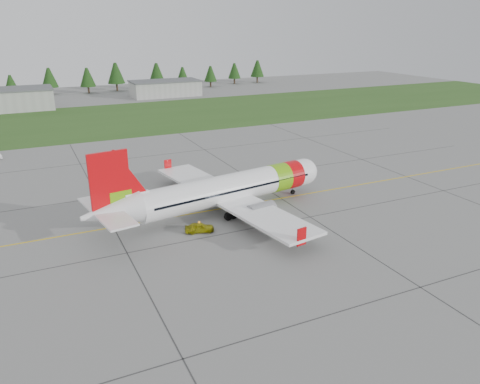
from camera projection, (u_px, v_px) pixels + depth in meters
ground at (244, 230)px, 59.86m from camera, size 320.00×320.00×0.00m
aircraft at (226, 190)px, 64.85m from camera, size 36.40×33.93×11.08m
follow_me_car at (199, 219)px, 58.63m from camera, size 1.58×1.75×3.70m
grass_strip at (116, 119)px, 129.62m from camera, size 320.00×50.00×0.03m
taxi_guideline at (220, 209)px, 66.66m from camera, size 120.00×0.25×0.02m
hangar_east at (165, 89)px, 169.39m from camera, size 24.00×12.00×5.20m
treeline at (85, 80)px, 175.58m from camera, size 160.00×8.00×10.00m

